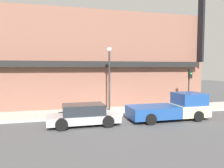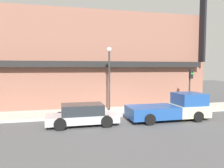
{
  "view_description": "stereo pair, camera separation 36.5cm",
  "coord_description": "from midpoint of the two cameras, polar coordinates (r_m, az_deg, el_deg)",
  "views": [
    {
      "loc": [
        -4.17,
        -15.34,
        3.65
      ],
      "look_at": [
        0.24,
        1.3,
        2.37
      ],
      "focal_mm": 35.0,
      "sensor_mm": 36.0,
      "label": 1
    },
    {
      "loc": [
        -3.82,
        -15.43,
        3.65
      ],
      "look_at": [
        0.24,
        1.3,
        2.37
      ],
      "focal_mm": 35.0,
      "sensor_mm": 36.0,
      "label": 2
    }
  ],
  "objects": [
    {
      "name": "building",
      "position": [
        20.51,
        -2.35,
        6.15
      ],
      "size": [
        19.8,
        3.8,
        10.59
      ],
      "color": "brown",
      "rests_on": "ground"
    },
    {
      "name": "street_lamp",
      "position": [
        16.82,
        -0.11,
        3.3
      ],
      "size": [
        0.36,
        0.36,
        5.06
      ],
      "color": "#2D2D2D",
      "rests_on": "sidewalk"
    },
    {
      "name": "pickup_truck",
      "position": [
        16.04,
        16.17,
        -6.09
      ],
      "size": [
        5.64,
        2.3,
        1.85
      ],
      "rotation": [
        0.0,
        0.0,
        0.02
      ],
      "color": "beige",
      "rests_on": "ground"
    },
    {
      "name": "parked_car",
      "position": [
        14.08,
        -7.0,
        -7.97
      ],
      "size": [
        4.49,
        2.04,
        1.35
      ],
      "rotation": [
        0.0,
        0.0,
        0.01
      ],
      "color": "#ADADB2",
      "rests_on": "ground"
    },
    {
      "name": "fire_hydrant",
      "position": [
        17.79,
        9.43,
        -6.12
      ],
      "size": [
        0.2,
        0.2,
        0.59
      ],
      "color": "#196633",
      "rests_on": "sidewalk"
    },
    {
      "name": "traffic_light",
      "position": [
        19.49,
        20.29,
        0.64
      ],
      "size": [
        0.28,
        0.42,
        3.39
      ],
      "color": "#2D2D2D",
      "rests_on": "sidewalk"
    },
    {
      "name": "ground_plane",
      "position": [
        16.31,
        0.92,
        -8.66
      ],
      "size": [
        80.0,
        80.0,
        0.0
      ],
      "primitive_type": "plane",
      "color": "#4C4C4F"
    },
    {
      "name": "sidewalk",
      "position": [
        17.83,
        -0.4,
        -7.27
      ],
      "size": [
        36.0,
        3.24,
        0.17
      ],
      "color": "#B7B2A8",
      "rests_on": "ground"
    }
  ]
}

